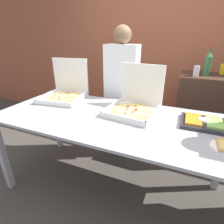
{
  "coord_description": "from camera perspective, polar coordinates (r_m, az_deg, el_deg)",
  "views": [
    {
      "loc": [
        0.57,
        -1.36,
        1.56
      ],
      "look_at": [
        0.0,
        0.0,
        0.92
      ],
      "focal_mm": 28.0,
      "sensor_mm": 36.0,
      "label": 1
    }
  ],
  "objects": [
    {
      "name": "sideboard_podium",
      "position": [
        2.63,
        26.23,
        -1.42
      ],
      "size": [
        0.59,
        0.53,
        1.13
      ],
      "color": "#382319",
      "rests_on": "ground_plane"
    },
    {
      "name": "pizza_box_near_right",
      "position": [
        2.18,
        -15.05,
        6.36
      ],
      "size": [
        0.52,
        0.53,
        0.45
      ],
      "rotation": [
        0.0,
        0.0,
        0.15
      ],
      "color": "white",
      "rests_on": "buffet_table"
    },
    {
      "name": "veggie_tray",
      "position": [
        1.67,
        27.65,
        -3.06
      ],
      "size": [
        0.36,
        0.3,
        0.05
      ],
      "color": "#28282D",
      "rests_on": "buffet_table"
    },
    {
      "name": "ground_plane",
      "position": [
        2.15,
        -0.0,
        -23.18
      ],
      "size": [
        16.0,
        16.0,
        0.0
      ],
      "primitive_type": "plane",
      "color": "#423D38"
    },
    {
      "name": "brick_wall_behind",
      "position": [
        3.12,
        13.0,
        19.87
      ],
      "size": [
        10.0,
        0.06,
        2.8
      ],
      "color": "#9E5138",
      "rests_on": "ground_plane"
    },
    {
      "name": "soda_can_colored",
      "position": [
        2.62,
        32.45,
        11.75
      ],
      "size": [
        0.07,
        0.07,
        0.12
      ],
      "color": "gold",
      "rests_on": "sideboard_podium"
    },
    {
      "name": "buffet_table",
      "position": [
        1.67,
        -0.0,
        -4.52
      ],
      "size": [
        2.21,
        0.96,
        0.87
      ],
      "color": "#A8AAB2",
      "rests_on": "ground_plane"
    },
    {
      "name": "soda_can_silver",
      "position": [
        2.32,
        25.82,
        11.94
      ],
      "size": [
        0.07,
        0.07,
        0.12
      ],
      "color": "silver",
      "rests_on": "sideboard_podium"
    },
    {
      "name": "person_guest_plaid",
      "position": [
        2.28,
        3.04,
        6.07
      ],
      "size": [
        0.4,
        0.22,
        1.69
      ],
      "rotation": [
        0.0,
        0.0,
        3.14
      ],
      "color": "slate",
      "rests_on": "ground_plane"
    },
    {
      "name": "soda_bottle",
      "position": [
        2.42,
        28.81,
        13.71
      ],
      "size": [
        0.08,
        0.08,
        0.32
      ],
      "color": "#2D6638",
      "rests_on": "sideboard_podium"
    },
    {
      "name": "pizza_box_far_right",
      "position": [
        1.73,
        7.35,
        2.56
      ],
      "size": [
        0.5,
        0.51,
        0.45
      ],
      "rotation": [
        0.0,
        0.0,
        -0.12
      ],
      "color": "white",
      "rests_on": "buffet_table"
    }
  ]
}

